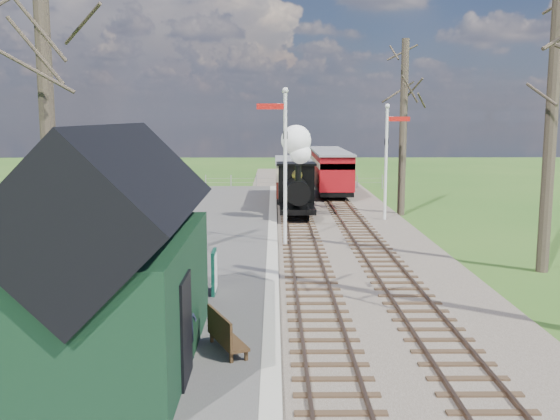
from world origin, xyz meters
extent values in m
ellipsoid|color=#385B23|center=(-25.00, 60.00, -14.76)|extent=(57.60, 36.00, 16.20)
ellipsoid|color=#385B23|center=(10.00, 65.00, -18.04)|extent=(70.40, 44.00, 19.80)
ellipsoid|color=#385B23|center=(-8.00, 70.00, -16.40)|extent=(64.00, 40.00, 18.00)
cube|color=brown|center=(1.30, 22.00, 0.05)|extent=(8.00, 60.00, 0.10)
cube|color=brown|center=(-0.50, 22.00, 0.14)|extent=(0.07, 60.00, 0.12)
cube|color=brown|center=(0.50, 22.00, 0.14)|extent=(0.07, 60.00, 0.12)
cube|color=#38281C|center=(0.00, 22.00, 0.10)|extent=(1.60, 60.00, 0.09)
cube|color=brown|center=(2.10, 22.00, 0.14)|extent=(0.07, 60.00, 0.12)
cube|color=brown|center=(3.10, 22.00, 0.14)|extent=(0.07, 60.00, 0.12)
cube|color=#38281C|center=(2.60, 22.00, 0.10)|extent=(1.60, 60.00, 0.09)
cube|color=#474442|center=(-3.50, 14.00, 0.10)|extent=(5.00, 44.00, 0.20)
cube|color=#B2AD9E|center=(-1.20, 14.00, 0.10)|extent=(0.40, 44.00, 0.21)
cube|color=black|center=(-4.30, 4.00, 1.50)|extent=(3.00, 6.00, 2.60)
cube|color=black|center=(-4.30, 4.00, 3.35)|extent=(3.25, 6.30, 3.25)
cube|color=black|center=(-2.78, 3.00, 1.20)|extent=(0.06, 1.20, 2.00)
cylinder|color=silver|center=(-0.70, 16.00, 3.00)|extent=(0.14, 0.14, 6.00)
sphere|color=silver|center=(-0.70, 16.00, 6.10)|extent=(0.24, 0.24, 0.24)
cube|color=#B7140F|center=(-1.25, 16.00, 5.50)|extent=(1.10, 0.08, 0.22)
cube|color=black|center=(-0.70, 16.00, 4.40)|extent=(0.18, 0.06, 0.30)
cylinder|color=silver|center=(4.30, 22.00, 2.75)|extent=(0.14, 0.14, 5.50)
sphere|color=silver|center=(4.30, 22.00, 5.60)|extent=(0.24, 0.24, 0.24)
cube|color=#B7140F|center=(4.85, 22.00, 5.00)|extent=(1.10, 0.08, 0.22)
cube|color=black|center=(4.30, 22.00, 3.90)|extent=(0.18, 0.06, 0.30)
cylinder|color=#382D23|center=(-7.30, 9.00, 5.50)|extent=(0.41, 0.41, 11.00)
cylinder|color=#382D23|center=(7.80, 12.00, 5.00)|extent=(0.40, 0.40, 10.00)
cylinder|color=#382D23|center=(5.50, 24.00, 4.50)|extent=(0.39, 0.39, 9.00)
cube|color=slate|center=(0.30, 36.00, 0.75)|extent=(12.60, 0.02, 0.01)
cube|color=slate|center=(0.30, 36.00, 0.45)|extent=(12.60, 0.02, 0.02)
cylinder|color=slate|center=(0.30, 36.00, 0.50)|extent=(0.08, 0.08, 1.00)
cube|color=black|center=(0.00, 22.64, 0.65)|extent=(1.71, 4.03, 0.25)
cylinder|color=black|center=(0.00, 22.03, 1.56)|extent=(1.11, 2.62, 1.11)
cube|color=black|center=(0.00, 23.84, 1.66)|extent=(1.81, 1.61, 2.01)
cylinder|color=black|center=(0.00, 21.03, 2.47)|extent=(0.28, 0.28, 0.81)
sphere|color=gold|center=(0.00, 22.33, 2.26)|extent=(0.52, 0.52, 0.52)
sphere|color=white|center=(0.10, 21.03, 3.42)|extent=(1.01, 1.01, 1.01)
sphere|color=white|center=(-0.10, 21.13, 4.03)|extent=(1.41, 1.41, 1.41)
cylinder|color=black|center=(-0.50, 21.43, 0.52)|extent=(0.10, 0.64, 0.64)
cylinder|color=black|center=(0.50, 21.43, 0.52)|extent=(0.10, 0.64, 0.64)
cube|color=black|center=(0.00, 28.64, 0.55)|extent=(1.91, 7.05, 0.30)
cube|color=#561A13|center=(0.00, 28.64, 1.16)|extent=(2.01, 7.05, 0.91)
cube|color=beige|center=(0.00, 28.64, 2.06)|extent=(2.01, 7.05, 0.91)
cube|color=slate|center=(0.00, 28.64, 2.57)|extent=(2.11, 7.25, 0.12)
cube|color=black|center=(2.60, 30.87, 0.57)|extent=(1.99, 5.24, 0.31)
cube|color=maroon|center=(2.60, 30.87, 1.20)|extent=(2.10, 5.24, 0.94)
cube|color=beige|center=(2.60, 30.87, 2.14)|extent=(2.10, 5.24, 0.94)
cube|color=slate|center=(2.60, 30.87, 2.66)|extent=(2.20, 5.45, 0.13)
cube|color=black|center=(2.60, 36.37, 0.57)|extent=(1.99, 5.24, 0.31)
cube|color=maroon|center=(2.60, 36.37, 1.20)|extent=(2.10, 5.24, 0.94)
cube|color=beige|center=(2.60, 36.37, 2.14)|extent=(2.10, 5.24, 0.94)
cube|color=slate|center=(2.60, 36.37, 2.66)|extent=(2.20, 5.45, 0.13)
cube|color=#0F4634|center=(-2.82, 8.84, 0.81)|extent=(0.10, 0.84, 1.23)
cube|color=silver|center=(-2.77, 8.84, 0.81)|extent=(0.03, 0.72, 1.00)
cube|color=#432C18|center=(-2.11, 4.48, 0.44)|extent=(0.99, 1.53, 0.06)
cube|color=#432C18|center=(-2.29, 4.40, 0.73)|extent=(0.64, 1.38, 0.64)
cube|color=#432C18|center=(-1.95, 3.84, 0.31)|extent=(0.06, 0.06, 0.21)
cube|color=#432C18|center=(-2.27, 5.11, 0.31)|extent=(0.06, 0.06, 0.21)
imported|color=#1A1C2F|center=(-2.89, 3.95, 0.97)|extent=(0.39, 0.57, 1.55)
camera|label=1|loc=(-1.14, -8.16, 5.13)|focal=40.00mm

